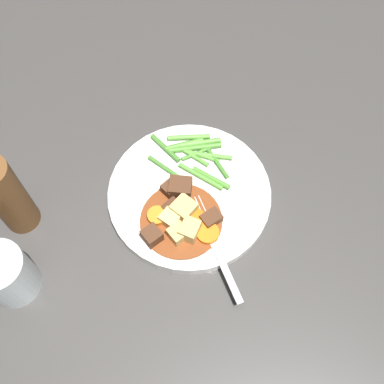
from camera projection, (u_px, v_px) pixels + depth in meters
ground_plane at (192, 197)px, 0.75m from camera, size 3.00×3.00×0.00m
dinner_plate at (192, 195)px, 0.74m from camera, size 0.25×0.25×0.02m
stew_sauce at (184, 221)px, 0.71m from camera, size 0.12×0.12×0.00m
carrot_slice_0 at (197, 218)px, 0.71m from camera, size 0.03×0.03×0.01m
carrot_slice_1 at (210, 233)px, 0.70m from camera, size 0.05×0.05×0.01m
carrot_slice_2 at (160, 216)px, 0.71m from camera, size 0.04×0.04×0.01m
carrot_slice_3 at (206, 225)px, 0.71m from camera, size 0.03×0.03×0.01m
carrot_slice_4 at (185, 220)px, 0.71m from camera, size 0.04×0.04×0.01m
potato_chunk_0 at (192, 230)px, 0.69m from camera, size 0.04×0.04×0.03m
potato_chunk_1 at (181, 234)px, 0.69m from camera, size 0.04×0.04×0.02m
potato_chunk_2 at (173, 219)px, 0.71m from camera, size 0.03×0.04×0.02m
potato_chunk_3 at (187, 209)px, 0.71m from camera, size 0.04×0.04×0.03m
meat_chunk_0 at (183, 190)px, 0.72m from camera, size 0.03×0.04×0.03m
meat_chunk_1 at (172, 189)px, 0.73m from camera, size 0.03×0.03×0.02m
meat_chunk_2 at (175, 208)px, 0.72m from camera, size 0.03×0.03×0.02m
meat_chunk_3 at (155, 236)px, 0.69m from camera, size 0.03×0.03×0.02m
meat_chunk_4 at (214, 219)px, 0.71m from camera, size 0.03×0.04×0.02m
green_bean_0 at (202, 155)px, 0.76m from camera, size 0.03×0.07×0.01m
green_bean_1 at (187, 144)px, 0.77m from camera, size 0.03×0.06×0.01m
green_bean_2 at (170, 169)px, 0.75m from camera, size 0.05×0.06×0.01m
green_bean_3 at (198, 148)px, 0.77m from camera, size 0.02×0.09×0.01m
green_bean_4 at (214, 178)px, 0.74m from camera, size 0.04×0.06×0.01m
green_bean_5 at (168, 148)px, 0.77m from camera, size 0.05×0.05×0.01m
green_bean_6 at (202, 143)px, 0.77m from camera, size 0.02×0.07×0.01m
green_bean_7 at (192, 137)px, 0.78m from camera, size 0.01×0.07×0.01m
green_bean_8 at (217, 156)px, 0.76m from camera, size 0.02×0.06×0.01m
green_bean_9 at (199, 153)px, 0.77m from camera, size 0.03×0.05×0.01m
green_bean_10 at (219, 162)px, 0.76m from camera, size 0.06×0.04×0.01m
green_bean_11 at (197, 157)px, 0.76m from camera, size 0.04×0.05×0.01m
green_bean_12 at (203, 176)px, 0.75m from camera, size 0.05×0.07×0.01m
fork at (216, 244)px, 0.70m from camera, size 0.17×0.08×0.00m
water_glass at (9, 275)px, 0.65m from camera, size 0.07×0.07×0.09m
pepper_mill at (10, 196)px, 0.67m from camera, size 0.05×0.05×0.15m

